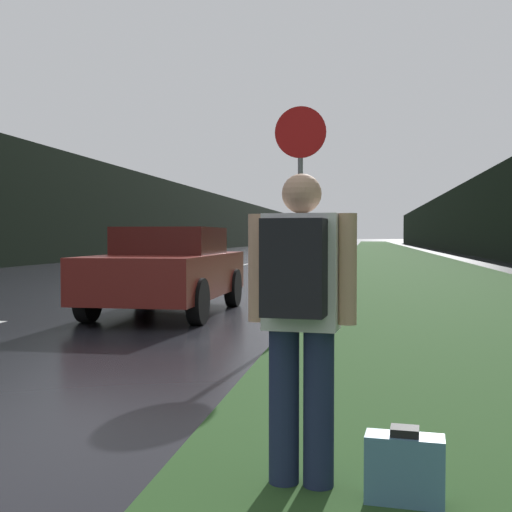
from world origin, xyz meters
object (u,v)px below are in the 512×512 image
(stop_sign, at_px, (300,193))
(delivery_truck, at_px, (314,233))
(suitcase, at_px, (404,470))
(car_passing_far, at_px, (313,245))
(car_passing_near, at_px, (168,269))
(hitchhiker_with_backpack, at_px, (300,309))

(stop_sign, height_order, delivery_truck, delivery_truck)
(suitcase, bearing_deg, car_passing_far, 100.43)
(stop_sign, height_order, car_passing_near, stop_sign)
(hitchhiker_with_backpack, relative_size, suitcase, 4.20)
(hitchhiker_with_backpack, distance_m, delivery_truck, 93.97)
(suitcase, distance_m, car_passing_far, 37.45)
(suitcase, xyz_separation_m, car_passing_far, (-3.48, 37.29, 0.56))
(delivery_truck, bearing_deg, car_passing_near, -87.11)
(suitcase, height_order, delivery_truck, delivery_truck)
(car_passing_far, xyz_separation_m, delivery_truck, (-4.37, 56.50, 0.97))
(suitcase, height_order, car_passing_far, car_passing_far)
(stop_sign, bearing_deg, hitchhiker_with_backpack, -84.25)
(car_passing_near, height_order, delivery_truck, delivery_truck)
(car_passing_near, relative_size, car_passing_far, 0.95)
(stop_sign, xyz_separation_m, car_passing_near, (-2.40, 1.60, -1.16))
(suitcase, relative_size, car_passing_far, 0.09)
(delivery_truck, bearing_deg, stop_sign, -85.61)
(suitcase, distance_m, car_passing_near, 8.10)
(car_passing_far, bearing_deg, delivery_truck, -85.58)
(car_passing_far, bearing_deg, car_passing_near, 90.00)
(car_passing_far, bearing_deg, hitchhiker_with_backpack, 94.55)
(suitcase, bearing_deg, hitchhiker_with_backpack, 173.06)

